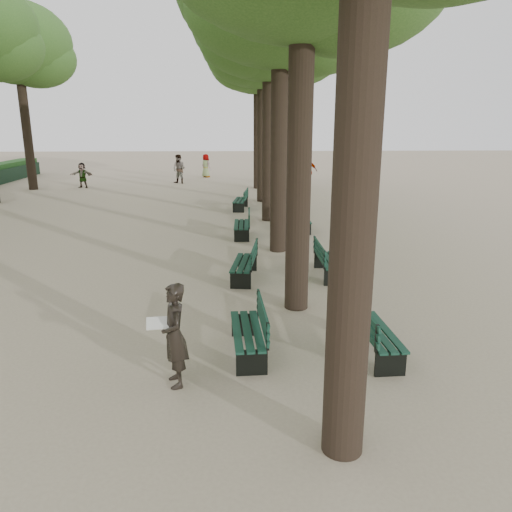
{
  "coord_description": "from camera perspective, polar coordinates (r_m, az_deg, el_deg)",
  "views": [
    {
      "loc": [
        0.19,
        -7.45,
        4.07
      ],
      "look_at": [
        0.6,
        3.0,
        1.2
      ],
      "focal_mm": 35.0,
      "sensor_mm": 36.0,
      "label": 1
    }
  ],
  "objects": [
    {
      "name": "pedestrian_e",
      "position": [
        32.69,
        -19.23,
        8.71
      ],
      "size": [
        1.45,
        0.54,
        1.53
      ],
      "primitive_type": "imported",
      "rotation": [
        0.0,
        0.0,
        6.11
      ],
      "color": "#262628",
      "rests_on": "ground"
    },
    {
      "name": "bench_left_3",
      "position": [
        23.35,
        -1.8,
        5.99
      ],
      "size": [
        0.79,
        1.86,
        0.92
      ],
      "color": "black",
      "rests_on": "ground"
    },
    {
      "name": "tree_central_3",
      "position": [
        20.8,
        1.54,
        25.27
      ],
      "size": [
        6.0,
        6.0,
        9.95
      ],
      "color": "#33261C",
      "rests_on": "ground"
    },
    {
      "name": "pedestrian_d",
      "position": [
        36.8,
        -5.75,
        10.23
      ],
      "size": [
        0.8,
        0.81,
        1.65
      ],
      "primitive_type": "imported",
      "rotation": [
        0.0,
        0.0,
        2.34
      ],
      "color": "#262628",
      "rests_on": "ground"
    },
    {
      "name": "man_with_map",
      "position": [
        7.92,
        -9.3,
        -8.94
      ],
      "size": [
        0.69,
        0.74,
        1.68
      ],
      "color": "black",
      "rests_on": "ground"
    },
    {
      "name": "ground",
      "position": [
        8.49,
        -3.34,
        -13.33
      ],
      "size": [
        120.0,
        120.0,
        0.0
      ],
      "primitive_type": "plane",
      "color": "tan",
      "rests_on": "ground"
    },
    {
      "name": "bench_right_0",
      "position": [
        9.24,
        13.48,
        -9.37
      ],
      "size": [
        0.67,
        1.83,
        0.92
      ],
      "color": "black",
      "rests_on": "ground"
    },
    {
      "name": "tree_far_5",
      "position": [
        33.05,
        -25.7,
        21.03
      ],
      "size": [
        6.0,
        6.0,
        10.45
      ],
      "color": "#33261C",
      "rests_on": "ground"
    },
    {
      "name": "bench_right_3",
      "position": [
        23.79,
        3.69,
        6.14
      ],
      "size": [
        0.72,
        1.84,
        0.92
      ],
      "color": "black",
      "rests_on": "ground"
    },
    {
      "name": "bench_right_2",
      "position": [
        18.94,
        5.22,
        3.72
      ],
      "size": [
        0.58,
        1.8,
        0.92
      ],
      "color": "black",
      "rests_on": "ground"
    },
    {
      "name": "bench_left_2",
      "position": [
        17.87,
        -1.63,
        3.08
      ],
      "size": [
        0.61,
        1.81,
        0.92
      ],
      "color": "black",
      "rests_on": "ground"
    },
    {
      "name": "bench_right_1",
      "position": [
        13.46,
        8.3,
        -1.2
      ],
      "size": [
        0.58,
        1.8,
        0.92
      ],
      "color": "black",
      "rests_on": "ground"
    },
    {
      "name": "bench_left_0",
      "position": [
        9.02,
        -0.93,
        -9.55
      ],
      "size": [
        0.66,
        1.83,
        0.92
      ],
      "color": "black",
      "rests_on": "ground"
    },
    {
      "name": "pedestrian_c",
      "position": [
        31.37,
        6.01,
        9.59
      ],
      "size": [
        1.18,
        0.61,
        1.93
      ],
      "primitive_type": "imported",
      "rotation": [
        0.0,
        0.0,
        3.35
      ],
      "color": "#262628",
      "rests_on": "ground"
    },
    {
      "name": "bench_left_1",
      "position": [
        13.09,
        -1.38,
        -1.53
      ],
      "size": [
        0.8,
        1.86,
        0.92
      ],
      "color": "black",
      "rests_on": "ground"
    },
    {
      "name": "pedestrian_a",
      "position": [
        33.32,
        -8.78,
        9.79
      ],
      "size": [
        0.98,
        0.75,
        1.87
      ],
      "primitive_type": "imported",
      "rotation": [
        0.0,
        0.0,
        5.8
      ],
      "color": "#262628",
      "rests_on": "ground"
    },
    {
      "name": "tree_central_5",
      "position": [
        30.69,
        0.23,
        22.06
      ],
      "size": [
        6.0,
        6.0,
        9.95
      ],
      "color": "#33261C",
      "rests_on": "ground"
    },
    {
      "name": "pedestrian_b",
      "position": [
        33.98,
        10.11,
        9.85
      ],
      "size": [
        1.27,
        0.6,
        1.89
      ],
      "primitive_type": "imported",
      "rotation": [
        0.0,
        0.0,
        6.09
      ],
      "color": "#262628",
      "rests_on": "ground"
    },
    {
      "name": "tree_central_4",
      "position": [
        25.73,
        0.75,
        23.36
      ],
      "size": [
        6.0,
        6.0,
        9.95
      ],
      "color": "#33261C",
      "rests_on": "ground"
    }
  ]
}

